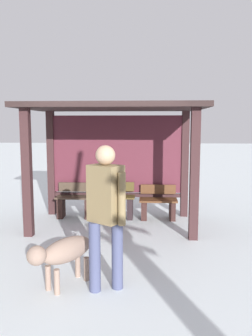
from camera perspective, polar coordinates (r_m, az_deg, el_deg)
ground_plane at (r=6.96m, az=-2.01°, el=-9.47°), size 60.00×60.00×0.00m
bus_shelter at (r=6.90m, az=-1.89°, el=5.86°), size 3.44×2.04×2.39m
bench_left_inside at (r=7.48m, az=-8.55°, el=-5.83°), size 0.80×0.36×0.75m
bench_center_inside at (r=7.34m, az=-1.65°, el=-5.92°), size 0.80×0.36×0.77m
bench_right_inside at (r=7.33m, az=5.41°, el=-6.21°), size 0.80×0.41×0.71m
person_walking at (r=4.08m, az=-3.41°, el=-6.57°), size 0.53×0.43×1.77m
dog at (r=4.38m, az=-10.45°, el=-13.70°), size 0.72×0.90×0.64m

